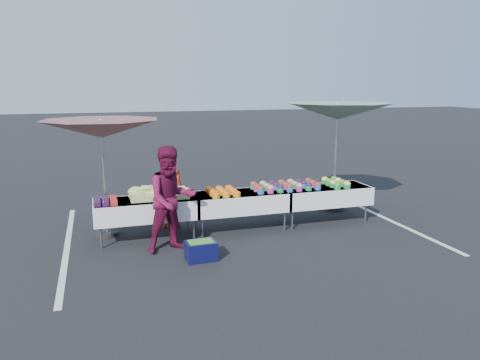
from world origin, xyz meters
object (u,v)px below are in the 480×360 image
object	(u,v)px
table_left	(146,208)
customer	(171,199)
storage_bin	(201,250)
table_right	(324,195)
umbrella_left	(101,130)
table_center	(240,201)
umbrella_right	(337,112)
vendor	(170,192)

from	to	relation	value
table_left	customer	xyz separation A→B (m)	(0.35, -0.75, 0.32)
table_left	storage_bin	xyz separation A→B (m)	(0.72, -1.33, -0.42)
table_left	table_right	xyz separation A→B (m)	(3.60, 0.00, 0.00)
umbrella_left	storage_bin	world-z (taller)	umbrella_left
table_right	storage_bin	bearing A→B (deg)	-155.17
table_left	table_right	distance (m)	3.60
customer	umbrella_left	xyz separation A→B (m)	(-1.05, 1.15, 1.10)
table_center	table_right	size ratio (longest dim) A/B	1.00
customer	storage_bin	world-z (taller)	customer
table_left	table_center	xyz separation A→B (m)	(1.80, 0.00, 0.00)
table_left	umbrella_right	size ratio (longest dim) A/B	0.69
customer	storage_bin	xyz separation A→B (m)	(0.36, -0.58, -0.74)
table_right	storage_bin	xyz separation A→B (m)	(-2.88, -1.33, -0.42)
table_right	customer	world-z (taller)	customer
umbrella_right	storage_bin	bearing A→B (deg)	-149.09
table_center	storage_bin	distance (m)	1.77
table_center	umbrella_left	size ratio (longest dim) A/B	0.70
table_center	customer	xyz separation A→B (m)	(-1.45, -0.75, 0.32)
umbrella_left	umbrella_right	bearing A→B (deg)	4.59
table_right	umbrella_right	xyz separation A→B (m)	(0.68, 0.80, 1.62)
customer	umbrella_left	distance (m)	1.91
table_left	table_center	size ratio (longest dim) A/B	1.00
vendor	storage_bin	world-z (taller)	vendor
table_left	vendor	size ratio (longest dim) A/B	1.26
vendor	storage_bin	distance (m)	1.98
umbrella_right	storage_bin	world-z (taller)	umbrella_right
storage_bin	umbrella_right	bearing A→B (deg)	27.50
table_center	umbrella_left	distance (m)	2.90
table_center	vendor	bearing A→B (deg)	156.57
table_center	table_left	bearing A→B (deg)	180.00
customer	umbrella_right	xyz separation A→B (m)	(3.93, 1.55, 1.30)
table_right	umbrella_right	distance (m)	1.93
umbrella_right	umbrella_left	bearing A→B (deg)	-175.41
table_center	umbrella_left	xyz separation A→B (m)	(-2.50, 0.40, 1.42)
vendor	umbrella_left	distance (m)	1.77
table_center	storage_bin	xyz separation A→B (m)	(-1.08, -1.33, -0.42)
vendor	umbrella_right	world-z (taller)	umbrella_right
vendor	umbrella_right	bearing A→B (deg)	-175.28
vendor	storage_bin	size ratio (longest dim) A/B	2.90
umbrella_left	vendor	bearing A→B (deg)	6.95
table_right	table_left	bearing A→B (deg)	180.00
table_right	customer	bearing A→B (deg)	-166.99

